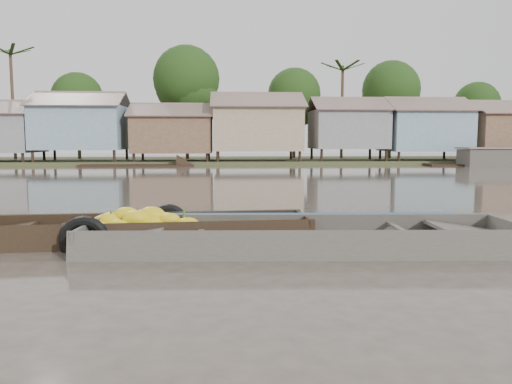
{
  "coord_description": "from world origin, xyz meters",
  "views": [
    {
      "loc": [
        -0.06,
        -8.49,
        1.83
      ],
      "look_at": [
        0.59,
        1.26,
        0.8
      ],
      "focal_mm": 35.0,
      "sensor_mm": 36.0,
      "label": 1
    }
  ],
  "objects": [
    {
      "name": "ground",
      "position": [
        0.0,
        0.0,
        0.0
      ],
      "size": [
        120.0,
        120.0,
        0.0
      ],
      "primitive_type": "plane",
      "color": "#453D34",
      "rests_on": "ground"
    },
    {
      "name": "riverbank",
      "position": [
        3.03,
        31.86,
        3.07
      ],
      "size": [
        120.0,
        12.47,
        10.22
      ],
      "color": "#384723",
      "rests_on": "ground"
    },
    {
      "name": "banana_boat",
      "position": [
        -1.63,
        0.47,
        0.18
      ],
      "size": [
        6.16,
        1.82,
        0.86
      ],
      "rotation": [
        0.0,
        0.0,
        0.06
      ],
      "color": "black",
      "rests_on": "ground"
    },
    {
      "name": "viewer_boat",
      "position": [
        1.28,
        -0.25,
        0.06
      ],
      "size": [
        7.38,
        2.28,
        0.59
      ],
      "rotation": [
        0.0,
        0.0,
        -0.05
      ],
      "color": "#47423C",
      "rests_on": "ground"
    },
    {
      "name": "distant_boats",
      "position": [
        12.99,
        24.38,
        0.21
      ],
      "size": [
        48.1,
        15.79,
        1.38
      ],
      "color": "black",
      "rests_on": "ground"
    }
  ]
}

